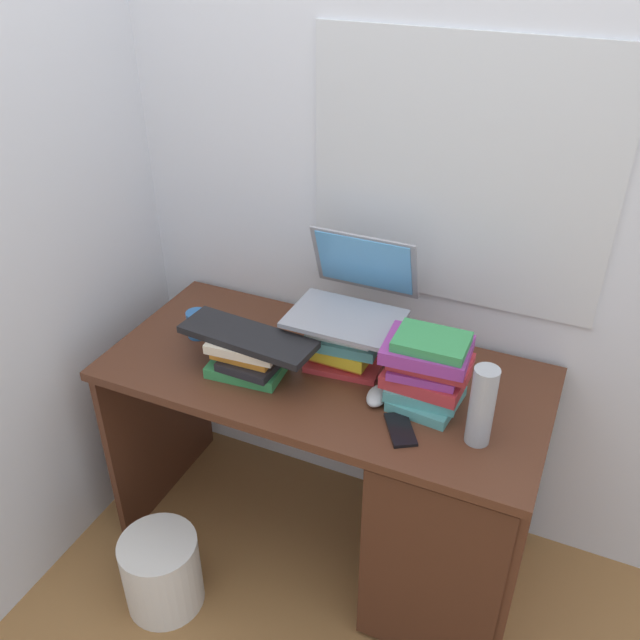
{
  "coord_description": "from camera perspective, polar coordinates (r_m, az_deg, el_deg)",
  "views": [
    {
      "loc": [
        0.69,
        -1.56,
        2.02
      ],
      "look_at": [
        -0.02,
        -0.0,
        0.95
      ],
      "focal_mm": 38.4,
      "sensor_mm": 36.0,
      "label": 1
    }
  ],
  "objects": [
    {
      "name": "water_bottle",
      "position": [
        1.84,
        13.34,
        -7.0
      ],
      "size": [
        0.07,
        0.07,
        0.24
      ],
      "primitive_type": "cylinder",
      "color": "#999EA5",
      "rests_on": "desk"
    },
    {
      "name": "cell_phone",
      "position": [
        1.91,
        6.72,
        -9.04
      ],
      "size": [
        0.13,
        0.15,
        0.01
      ],
      "primitive_type": "cube",
      "rotation": [
        0.0,
        0.0,
        0.55
      ],
      "color": "black",
      "rests_on": "desk"
    },
    {
      "name": "wall_left",
      "position": [
        2.31,
        -19.82,
        11.96
      ],
      "size": [
        0.05,
        6.0,
        2.6
      ],
      "primitive_type": "cube",
      "color": "silver",
      "rests_on": "ground"
    },
    {
      "name": "computer_mouse",
      "position": [
        1.99,
        4.84,
        -6.3
      ],
      "size": [
        0.06,
        0.1,
        0.04
      ],
      "primitive_type": "ellipsoid",
      "color": "#A5A8AD",
      "rests_on": "desk"
    },
    {
      "name": "desk",
      "position": [
        2.25,
        8.45,
        -13.93
      ],
      "size": [
        1.37,
        0.64,
        0.77
      ],
      "color": "#4C2819",
      "rests_on": "ground"
    },
    {
      "name": "mug",
      "position": [
        2.29,
        -10.12,
        -0.35
      ],
      "size": [
        0.11,
        0.07,
        0.09
      ],
      "color": "#265999",
      "rests_on": "desk"
    },
    {
      "name": "book_stack_tall",
      "position": [
        2.1,
        2.04,
        -1.84
      ],
      "size": [
        0.25,
        0.21,
        0.16
      ],
      "color": "#B22D33",
      "rests_on": "desk"
    },
    {
      "name": "wastebasket",
      "position": [
        2.44,
        -13.03,
        -19.76
      ],
      "size": [
        0.25,
        0.25,
        0.28
      ],
      "primitive_type": "cylinder",
      "color": "silver",
      "rests_on": "ground"
    },
    {
      "name": "keyboard",
      "position": [
        2.04,
        -6.05,
        -1.41
      ],
      "size": [
        0.43,
        0.17,
        0.02
      ],
      "primitive_type": "cube",
      "rotation": [
        0.0,
        0.0,
        -0.08
      ],
      "color": "black",
      "rests_on": "book_stack_keyboard_riser"
    },
    {
      "name": "laptop",
      "position": [
        2.08,
        2.79,
        2.11
      ],
      "size": [
        0.34,
        0.31,
        0.23
      ],
      "color": "gray",
      "rests_on": "book_stack_tall"
    },
    {
      "name": "wall_back",
      "position": [
        2.17,
        4.51,
        12.49
      ],
      "size": [
        6.0,
        0.06,
        2.6
      ],
      "color": "silver",
      "rests_on": "ground"
    },
    {
      "name": "book_stack_keyboard_riser",
      "position": [
        2.08,
        -6.03,
        -3.01
      ],
      "size": [
        0.24,
        0.17,
        0.12
      ],
      "color": "#338C4C",
      "rests_on": "desk"
    },
    {
      "name": "ground_plane",
      "position": [
        2.65,
        0.32,
        -17.8
      ],
      "size": [
        6.0,
        6.0,
        0.0
      ],
      "primitive_type": "plane",
      "color": "olive"
    },
    {
      "name": "book_stack_side",
      "position": [
        1.95,
        8.91,
        -4.12
      ],
      "size": [
        0.25,
        0.21,
        0.23
      ],
      "color": "teal",
      "rests_on": "desk"
    }
  ]
}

